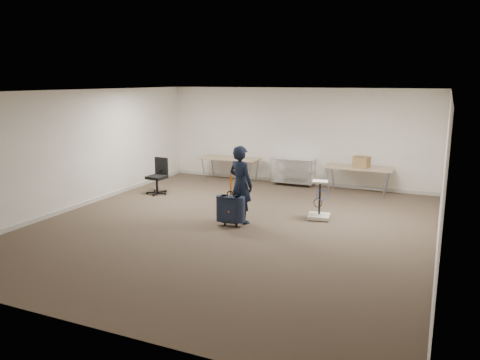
% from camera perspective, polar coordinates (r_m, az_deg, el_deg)
% --- Properties ---
extents(ground, '(9.00, 9.00, 0.00)m').
position_cam_1_polar(ground, '(9.94, -0.87, -5.56)').
color(ground, '#493C2C').
rests_on(ground, ground).
extents(room_shell, '(8.00, 9.00, 9.00)m').
position_cam_1_polar(room_shell, '(11.15, 2.09, -3.34)').
color(room_shell, silver).
rests_on(room_shell, ground).
extents(folding_table_left, '(1.80, 0.75, 0.73)m').
position_cam_1_polar(folding_table_left, '(14.05, -1.22, 2.53)').
color(folding_table_left, tan).
rests_on(folding_table_left, ground).
extents(folding_table_right, '(1.80, 0.75, 0.73)m').
position_cam_1_polar(folding_table_right, '(12.94, 14.23, 1.32)').
color(folding_table_right, tan).
rests_on(folding_table_right, ground).
extents(wire_shelf, '(1.22, 0.47, 0.80)m').
position_cam_1_polar(wire_shelf, '(13.65, 6.49, 1.16)').
color(wire_shelf, silver).
rests_on(wire_shelf, ground).
extents(person, '(0.71, 0.59, 1.67)m').
position_cam_1_polar(person, '(9.95, 0.08, -0.55)').
color(person, black).
rests_on(person, ground).
extents(suitcase, '(0.42, 0.28, 1.09)m').
position_cam_1_polar(suitcase, '(9.79, -1.16, -3.57)').
color(suitcase, black).
rests_on(suitcase, ground).
extents(office_chair, '(0.59, 0.59, 0.97)m').
position_cam_1_polar(office_chair, '(12.79, -9.98, -0.36)').
color(office_chair, black).
rests_on(office_chair, ground).
extents(equipment_cart, '(0.54, 0.54, 0.86)m').
position_cam_1_polar(equipment_cart, '(10.49, 9.63, -3.50)').
color(equipment_cart, '#F1E5CF').
rests_on(equipment_cart, ground).
extents(cardboard_box, '(0.45, 0.38, 0.29)m').
position_cam_1_polar(cardboard_box, '(12.87, 14.60, 2.15)').
color(cardboard_box, olive).
rests_on(cardboard_box, folding_table_right).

